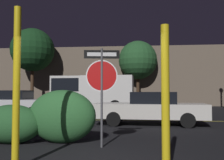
% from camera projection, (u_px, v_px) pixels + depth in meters
% --- Properties ---
extents(road_center_stripe, '(35.60, 0.12, 0.01)m').
position_uv_depth(road_center_stripe, '(118.00, 120.00, 12.57)').
color(road_center_stripe, gold).
rests_on(road_center_stripe, ground_plane).
extents(stop_sign, '(0.93, 0.16, 2.57)m').
position_uv_depth(stop_sign, '(102.00, 77.00, 6.51)').
color(stop_sign, '#4C4C51').
rests_on(stop_sign, ground_plane).
extents(yellow_pole_left, '(0.13, 0.13, 3.07)m').
position_uv_depth(yellow_pole_left, '(16.00, 87.00, 4.72)').
color(yellow_pole_left, yellow).
rests_on(yellow_pole_left, ground_plane).
extents(yellow_pole_right, '(0.15, 0.15, 2.63)m').
position_uv_depth(yellow_pole_right, '(165.00, 99.00, 4.39)').
color(yellow_pole_right, yellow).
rests_on(yellow_pole_right, ground_plane).
extents(hedge_bush_1, '(1.74, 0.97, 1.08)m').
position_uv_depth(hedge_bush_1, '(12.00, 124.00, 6.93)').
color(hedge_bush_1, '#285B2D').
rests_on(hedge_bush_1, ground_plane).
extents(hedge_bush_2, '(1.92, 1.00, 1.48)m').
position_uv_depth(hedge_bush_2, '(62.00, 116.00, 7.02)').
color(hedge_bush_2, '#2D6633').
rests_on(hedge_bush_2, ground_plane).
extents(passing_car_1, '(4.94, 2.05, 1.52)m').
position_uv_depth(passing_car_1, '(15.00, 103.00, 15.10)').
color(passing_car_1, silver).
rests_on(passing_car_1, ground_plane).
extents(passing_car_2, '(4.98, 2.09, 1.43)m').
position_uv_depth(passing_car_2, '(150.00, 108.00, 10.95)').
color(passing_car_2, silver).
rests_on(passing_car_2, ground_plane).
extents(delivery_truck, '(6.25, 2.63, 2.64)m').
position_uv_depth(delivery_truck, '(91.00, 90.00, 19.26)').
color(delivery_truck, silver).
rests_on(delivery_truck, ground_plane).
extents(tree_0, '(4.23, 4.23, 7.67)m').
position_uv_depth(tree_0, '(33.00, 50.00, 24.53)').
color(tree_0, '#422D1E').
rests_on(tree_0, ground_plane).
extents(tree_2, '(3.83, 3.83, 6.51)m').
position_uv_depth(tree_2, '(138.00, 60.00, 24.85)').
color(tree_2, '#422D1E').
rests_on(tree_2, ground_plane).
extents(building_backdrop, '(24.02, 3.95, 6.15)m').
position_uv_depth(building_backdrop, '(111.00, 77.00, 27.71)').
color(building_backdrop, '#6B5B4C').
rests_on(building_backdrop, ground_plane).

